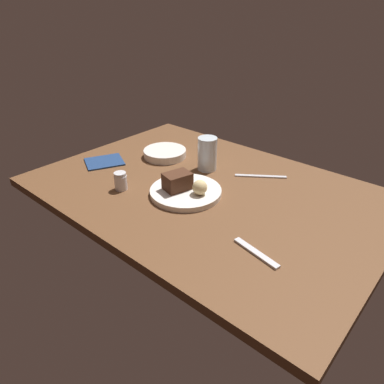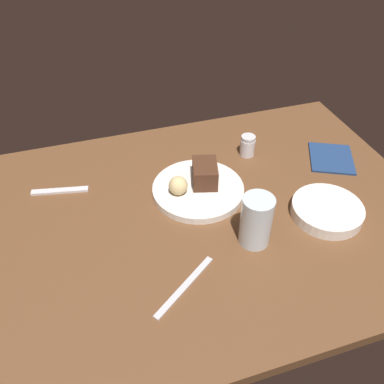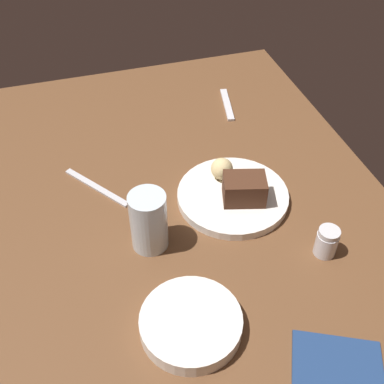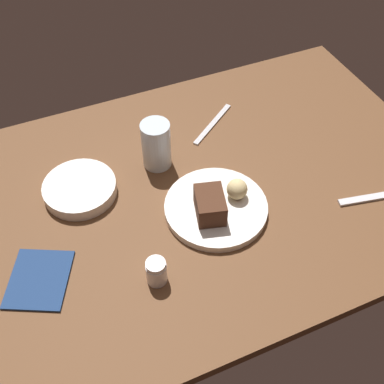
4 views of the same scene
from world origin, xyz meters
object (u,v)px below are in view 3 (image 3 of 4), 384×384
at_px(dessert_plate, 233,196).
at_px(butter_knife, 97,187).
at_px(water_glass, 149,221).
at_px(salt_shaker, 327,242).
at_px(dessert_spoon, 227,105).
at_px(chocolate_cake_slice, 244,189).
at_px(bread_roll, 222,169).
at_px(side_bowl, 191,323).
at_px(folded_napkin, 338,371).

bearing_deg(dessert_plate, butter_knife, 66.44).
bearing_deg(dessert_plate, water_glass, 109.36).
relative_size(salt_shaker, dessert_spoon, 0.42).
distance_m(chocolate_cake_slice, water_glass, 0.22).
xyz_separation_m(bread_roll, side_bowl, (-0.34, 0.17, -0.03)).
bearing_deg(water_glass, dessert_plate, -70.64).
relative_size(butter_knife, folded_napkin, 1.31).
bearing_deg(bread_roll, side_bowl, 152.73).
bearing_deg(dessert_plate, salt_shaker, -148.00).
bearing_deg(water_glass, butter_knife, 22.29).
distance_m(chocolate_cake_slice, side_bowl, 0.32).
bearing_deg(bread_roll, butter_knife, 76.42).
bearing_deg(water_glass, side_bowl, -173.92).
xyz_separation_m(chocolate_cake_slice, water_glass, (-0.05, 0.22, 0.02)).
relative_size(dessert_spoon, butter_knife, 0.79).
bearing_deg(butter_knife, water_glass, -13.66).
height_order(chocolate_cake_slice, bread_roll, chocolate_cake_slice).
relative_size(dessert_plate, butter_knife, 1.28).
relative_size(salt_shaker, side_bowl, 0.36).
xyz_separation_m(water_glass, side_bowl, (-0.21, -0.02, -0.05)).
bearing_deg(water_glass, salt_shaker, -110.81).
relative_size(side_bowl, dessert_spoon, 1.18).
bearing_deg(butter_knife, dessert_spoon, 84.14).
distance_m(bread_roll, folded_napkin, 0.48).
distance_m(water_glass, side_bowl, 0.22).
bearing_deg(folded_napkin, dessert_plate, 3.18).
height_order(dessert_plate, bread_roll, bread_roll).
height_order(salt_shaker, dessert_spoon, salt_shaker).
height_order(dessert_spoon, butter_knife, dessert_spoon).
bearing_deg(dessert_spoon, chocolate_cake_slice, -3.41).
height_order(dessert_plate, water_glass, water_glass).
distance_m(salt_shaker, dessert_spoon, 0.55).
relative_size(salt_shaker, water_glass, 0.50).
distance_m(dessert_plate, salt_shaker, 0.23).
xyz_separation_m(dessert_plate, side_bowl, (-0.28, 0.18, 0.01)).
relative_size(chocolate_cake_slice, butter_knife, 0.47).
bearing_deg(chocolate_cake_slice, side_bowl, 142.69).
bearing_deg(dessert_spoon, butter_knife, -48.53).
distance_m(dessert_spoon, butter_knife, 0.46).
bearing_deg(water_glass, chocolate_cake_slice, -77.68).
bearing_deg(butter_knife, folded_napkin, -6.73).
distance_m(salt_shaker, side_bowl, 0.31).
xyz_separation_m(chocolate_cake_slice, folded_napkin, (-0.40, -0.01, -0.04)).
height_order(salt_shaker, butter_knife, salt_shaker).
bearing_deg(bread_roll, salt_shaker, -152.94).
bearing_deg(dessert_plate, side_bowl, 147.23).
relative_size(side_bowl, butter_knife, 0.93).
xyz_separation_m(dessert_spoon, butter_knife, (-0.23, 0.40, -0.00)).
relative_size(dessert_plate, folded_napkin, 1.68).
xyz_separation_m(dessert_plate, dessert_spoon, (0.35, -0.11, -0.01)).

